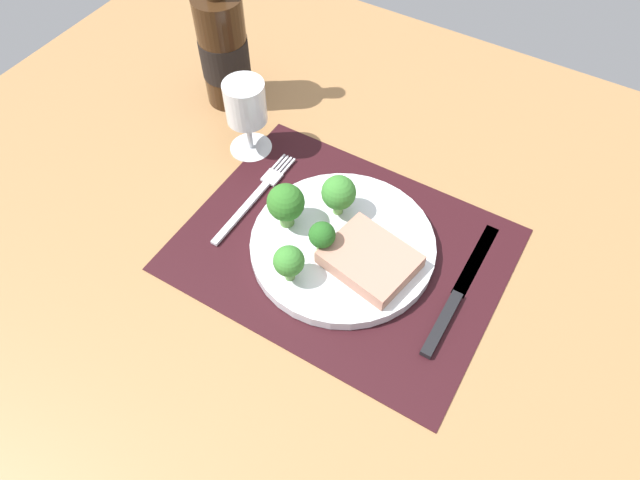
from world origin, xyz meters
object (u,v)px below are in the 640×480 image
Objects in this scene: fork at (255,196)px; wine_glass at (246,107)px; wine_bottle at (224,49)px; plate at (343,245)px; knife at (456,297)px; steak at (370,259)px.

wine_glass is at bearing 129.29° from fork.
fork is at bearing -45.21° from wine_bottle.
wine_glass reaches higher than plate.
plate is at bearing -29.48° from wine_bottle.
fork is 13.05cm from wine_glass.
wine_bottle is (-31.79, 17.97, 8.37)cm from plate.
knife is 40.01cm from wine_glass.
steak is at bearing -7.05° from fork.
fork is 1.57× the size of wine_glass.
steak is at bearing -172.19° from knife.
steak is at bearing -16.76° from plate.
fork is at bearing 176.56° from knife.
plate is 5.29cm from steak.
wine_glass is (9.85, -8.21, -1.33)cm from wine_bottle.
wine_glass reaches higher than steak.
fork is at bearing 174.72° from plate.
steak is 0.48× the size of knife.
steak is at bearing -22.74° from wine_glass.
plate reaches higher than knife.
wine_bottle is at bearing 140.18° from wine_glass.
fork is 24.97cm from wine_bottle.
wine_bottle is (-16.43, 16.55, 8.92)cm from fork.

